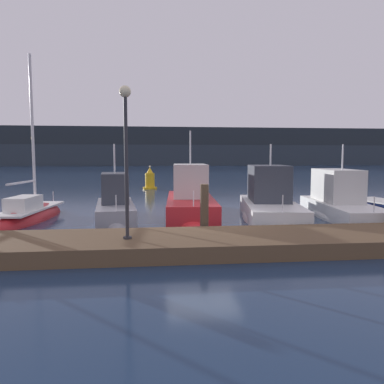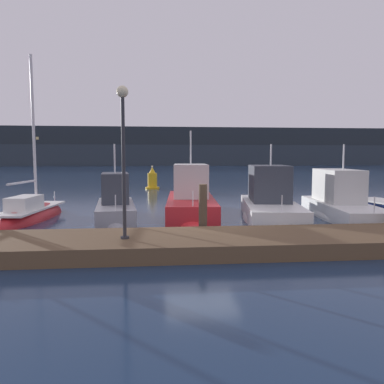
{
  "view_description": "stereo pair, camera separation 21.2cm",
  "coord_description": "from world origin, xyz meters",
  "px_view_note": "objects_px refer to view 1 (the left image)",
  "views": [
    {
      "loc": [
        -1.76,
        -12.68,
        2.72
      ],
      "look_at": [
        0.0,
        3.25,
        1.2
      ],
      "focal_mm": 35.0,
      "sensor_mm": 36.0,
      "label": 1
    },
    {
      "loc": [
        -1.55,
        -12.7,
        2.72
      ],
      "look_at": [
        0.0,
        3.25,
        1.2
      ],
      "focal_mm": 35.0,
      "sensor_mm": 36.0,
      "label": 2
    }
  ],
  "objects_px": {
    "sailboat_berth_3": "(31,217)",
    "channel_buoy": "(150,180)",
    "motorboat_berth_4": "(115,212)",
    "motorboat_berth_7": "(341,210)",
    "motorboat_berth_5": "(190,205)",
    "dock_lamppost": "(126,138)",
    "motorboat_berth_6": "(270,210)"
  },
  "relations": [
    {
      "from": "motorboat_berth_4",
      "to": "dock_lamppost",
      "type": "height_order",
      "value": "dock_lamppost"
    },
    {
      "from": "sailboat_berth_3",
      "to": "motorboat_berth_5",
      "type": "bearing_deg",
      "value": 6.19
    },
    {
      "from": "motorboat_berth_4",
      "to": "motorboat_berth_6",
      "type": "height_order",
      "value": "motorboat_berth_4"
    },
    {
      "from": "sailboat_berth_3",
      "to": "channel_buoy",
      "type": "bearing_deg",
      "value": 71.21
    },
    {
      "from": "sailboat_berth_3",
      "to": "dock_lamppost",
      "type": "height_order",
      "value": "sailboat_berth_3"
    },
    {
      "from": "sailboat_berth_3",
      "to": "motorboat_berth_4",
      "type": "distance_m",
      "value": 3.64
    },
    {
      "from": "motorboat_berth_4",
      "to": "motorboat_berth_7",
      "type": "height_order",
      "value": "motorboat_berth_7"
    },
    {
      "from": "motorboat_berth_7",
      "to": "dock_lamppost",
      "type": "height_order",
      "value": "dock_lamppost"
    },
    {
      "from": "motorboat_berth_4",
      "to": "motorboat_berth_5",
      "type": "distance_m",
      "value": 3.55
    },
    {
      "from": "motorboat_berth_5",
      "to": "motorboat_berth_6",
      "type": "xyz_separation_m",
      "value": [
        3.33,
        -1.64,
        -0.04
      ]
    },
    {
      "from": "motorboat_berth_4",
      "to": "dock_lamppost",
      "type": "relative_size",
      "value": 1.33
    },
    {
      "from": "motorboat_berth_4",
      "to": "channel_buoy",
      "type": "xyz_separation_m",
      "value": [
        1.47,
        15.26,
        0.4
      ]
    },
    {
      "from": "motorboat_berth_7",
      "to": "motorboat_berth_6",
      "type": "bearing_deg",
      "value": 179.85
    },
    {
      "from": "motorboat_berth_5",
      "to": "dock_lamppost",
      "type": "distance_m",
      "value": 8.03
    },
    {
      "from": "channel_buoy",
      "to": "motorboat_berth_5",
      "type": "bearing_deg",
      "value": -82.28
    },
    {
      "from": "motorboat_berth_4",
      "to": "motorboat_berth_5",
      "type": "bearing_deg",
      "value": 17.2
    },
    {
      "from": "motorboat_berth_4",
      "to": "dock_lamppost",
      "type": "bearing_deg",
      "value": -81.67
    },
    {
      "from": "motorboat_berth_6",
      "to": "sailboat_berth_3",
      "type": "bearing_deg",
      "value": 175.18
    },
    {
      "from": "sailboat_berth_3",
      "to": "channel_buoy",
      "type": "relative_size",
      "value": 3.94
    },
    {
      "from": "motorboat_berth_7",
      "to": "motorboat_berth_5",
      "type": "bearing_deg",
      "value": 166.04
    },
    {
      "from": "motorboat_berth_4",
      "to": "motorboat_berth_6",
      "type": "xyz_separation_m",
      "value": [
        6.72,
        -0.58,
        0.06
      ]
    },
    {
      "from": "motorboat_berth_6",
      "to": "motorboat_berth_7",
      "type": "xyz_separation_m",
      "value": [
        3.28,
        -0.01,
        -0.05
      ]
    },
    {
      "from": "channel_buoy",
      "to": "motorboat_berth_6",
      "type": "bearing_deg",
      "value": -71.65
    },
    {
      "from": "motorboat_berth_5",
      "to": "motorboat_berth_6",
      "type": "relative_size",
      "value": 1.08
    },
    {
      "from": "motorboat_berth_4",
      "to": "motorboat_berth_6",
      "type": "relative_size",
      "value": 0.78
    },
    {
      "from": "motorboat_berth_6",
      "to": "dock_lamppost",
      "type": "xyz_separation_m",
      "value": [
        -5.84,
        -5.47,
        2.83
      ]
    },
    {
      "from": "motorboat_berth_4",
      "to": "motorboat_berth_5",
      "type": "relative_size",
      "value": 0.72
    },
    {
      "from": "motorboat_berth_5",
      "to": "motorboat_berth_6",
      "type": "distance_m",
      "value": 3.71
    },
    {
      "from": "motorboat_berth_6",
      "to": "dock_lamppost",
      "type": "distance_m",
      "value": 8.48
    },
    {
      "from": "dock_lamppost",
      "to": "sailboat_berth_3",
      "type": "bearing_deg",
      "value": 125.44
    },
    {
      "from": "sailboat_berth_3",
      "to": "channel_buoy",
      "type": "distance_m",
      "value": 15.83
    },
    {
      "from": "motorboat_berth_7",
      "to": "dock_lamppost",
      "type": "xyz_separation_m",
      "value": [
        -9.12,
        -5.46,
        2.88
      ]
    }
  ]
}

